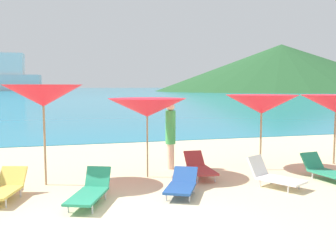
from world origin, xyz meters
The scene contains 14 objects.
ground_plane centered at (0.00, 10.00, -0.15)m, with size 50.00×100.00×0.30m, color beige.
ocean_water centered at (0.00, 229.88, 0.01)m, with size 650.00×440.00×0.02m, color teal.
headland_hill centered at (94.72, 146.36, 10.27)m, with size 111.79×111.79×20.54m, color #235128.
umbrella_2 centered at (-1.29, 3.59, 2.15)m, with size 1.86×1.86×2.41m.
umbrella_3 centered at (1.24, 3.69, 1.82)m, with size 2.19×2.19×2.06m.
umbrella_4 centered at (4.53, 3.69, 1.86)m, with size 2.03×2.03×2.13m.
umbrella_5 centered at (7.12, 3.81, 1.84)m, with size 2.16×2.16×2.11m.
lounge_chair_0 centered at (-0.39, 1.78, 0.26)m, with size 1.08×1.62×0.64m.
lounge_chair_1 centered at (3.88, 1.91, 0.27)m, with size 1.11×1.42×0.68m.
lounge_chair_3 centered at (5.56, 2.09, 0.24)m, with size 0.76×1.66×0.61m.
lounge_chair_5 centered at (2.55, 3.30, 0.27)m, with size 0.61×1.55×0.59m.
lounge_chair_6 centered at (-2.10, 2.53, 0.27)m, with size 0.94×1.45×0.60m.
lounge_chair_7 centered at (1.59, 1.87, 0.24)m, with size 1.13×1.48×0.50m.
beachgoer_0 centered at (2.11, 4.50, 1.04)m, with size 0.29×0.29×1.91m.
Camera 1 is at (-0.98, -6.00, 2.38)m, focal length 41.35 mm.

